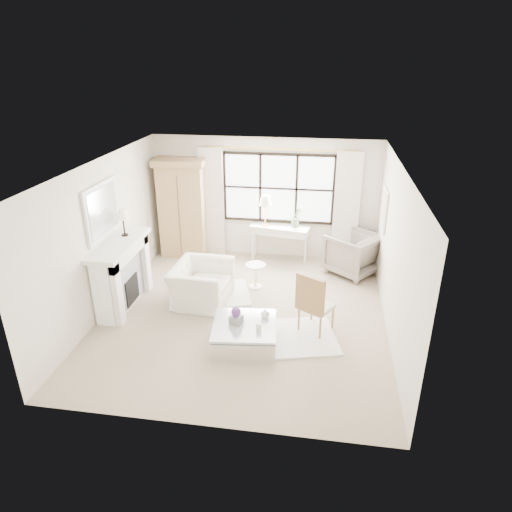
% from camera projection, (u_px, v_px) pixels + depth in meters
% --- Properties ---
extents(floor, '(5.50, 5.50, 0.00)m').
position_uv_depth(floor, '(244.00, 314.00, 8.25)').
color(floor, tan).
rests_on(floor, ground).
extents(ceiling, '(5.50, 5.50, 0.00)m').
position_uv_depth(ceiling, '(242.00, 166.00, 7.16)').
color(ceiling, white).
rests_on(ceiling, ground).
extents(wall_back, '(5.00, 0.00, 5.00)m').
position_uv_depth(wall_back, '(265.00, 198.00, 10.19)').
color(wall_back, silver).
rests_on(wall_back, ground).
extents(wall_front, '(5.00, 0.00, 5.00)m').
position_uv_depth(wall_front, '(200.00, 336.00, 5.22)').
color(wall_front, beige).
rests_on(wall_front, ground).
extents(wall_left, '(0.00, 5.50, 5.50)m').
position_uv_depth(wall_left, '(104.00, 237.00, 8.05)').
color(wall_left, beige).
rests_on(wall_left, ground).
extents(wall_right, '(0.00, 5.50, 5.50)m').
position_uv_depth(wall_right, '(395.00, 254.00, 7.36)').
color(wall_right, beige).
rests_on(wall_right, ground).
extents(window_pane, '(2.40, 0.02, 1.50)m').
position_uv_depth(window_pane, '(278.00, 188.00, 10.03)').
color(window_pane, white).
rests_on(window_pane, wall_back).
extents(window_frame, '(2.50, 0.04, 1.50)m').
position_uv_depth(window_frame, '(278.00, 188.00, 10.02)').
color(window_frame, black).
rests_on(window_frame, wall_back).
extents(curtain_rod, '(3.30, 0.04, 0.04)m').
position_uv_depth(curtain_rod, '(279.00, 149.00, 9.62)').
color(curtain_rod, gold).
rests_on(curtain_rod, wall_back).
extents(curtain_left, '(0.55, 0.10, 2.47)m').
position_uv_depth(curtain_left, '(212.00, 202.00, 10.31)').
color(curtain_left, beige).
rests_on(curtain_left, ground).
extents(curtain_right, '(0.55, 0.10, 2.47)m').
position_uv_depth(curtain_right, '(346.00, 209.00, 9.89)').
color(curtain_right, silver).
rests_on(curtain_right, ground).
extents(fireplace, '(0.58, 1.66, 1.26)m').
position_uv_depth(fireplace, '(121.00, 273.00, 8.31)').
color(fireplace, white).
rests_on(fireplace, ground).
extents(mirror_frame, '(0.05, 1.15, 0.95)m').
position_uv_depth(mirror_frame, '(102.00, 211.00, 7.85)').
color(mirror_frame, silver).
rests_on(mirror_frame, wall_left).
extents(mirror_glass, '(0.02, 1.00, 0.80)m').
position_uv_depth(mirror_glass, '(103.00, 211.00, 7.85)').
color(mirror_glass, silver).
rests_on(mirror_glass, wall_left).
extents(art_frame, '(0.04, 0.62, 0.82)m').
position_uv_depth(art_frame, '(384.00, 210.00, 8.81)').
color(art_frame, white).
rests_on(art_frame, wall_right).
extents(art_canvas, '(0.01, 0.52, 0.72)m').
position_uv_depth(art_canvas, '(383.00, 210.00, 8.82)').
color(art_canvas, beige).
rests_on(art_canvas, wall_right).
extents(mantel_lamp, '(0.22, 0.22, 0.51)m').
position_uv_depth(mantel_lamp, '(122.00, 215.00, 8.19)').
color(mantel_lamp, black).
rests_on(mantel_lamp, fireplace).
extents(armoire, '(1.15, 0.75, 2.24)m').
position_uv_depth(armoire, '(183.00, 207.00, 10.30)').
color(armoire, tan).
rests_on(armoire, floor).
extents(console_table, '(1.36, 0.67, 0.80)m').
position_uv_depth(console_table, '(280.00, 243.00, 10.31)').
color(console_table, white).
rests_on(console_table, floor).
extents(console_lamp, '(0.28, 0.28, 0.69)m').
position_uv_depth(console_lamp, '(265.00, 201.00, 9.97)').
color(console_lamp, '#AD7D3C').
rests_on(console_lamp, console_table).
extents(orchid_plant, '(0.30, 0.27, 0.46)m').
position_uv_depth(orchid_plant, '(296.00, 217.00, 10.00)').
color(orchid_plant, '#5B724C').
rests_on(orchid_plant, console_table).
extents(side_table, '(0.40, 0.40, 0.51)m').
position_uv_depth(side_table, '(256.00, 272.00, 9.06)').
color(side_table, white).
rests_on(side_table, floor).
extents(rug_left, '(1.78, 1.49, 0.03)m').
position_uv_depth(rug_left, '(209.00, 294.00, 8.89)').
color(rug_left, silver).
rests_on(rug_left, floor).
extents(rug_right, '(1.76, 1.49, 0.03)m').
position_uv_depth(rug_right, '(289.00, 337.00, 7.55)').
color(rug_right, white).
rests_on(rug_right, floor).
extents(club_armchair, '(1.07, 1.21, 0.75)m').
position_uv_depth(club_armchair, '(201.00, 284.00, 8.53)').
color(club_armchair, silver).
rests_on(club_armchair, floor).
extents(wingback_chair, '(1.35, 1.35, 0.89)m').
position_uv_depth(wingback_chair, '(353.00, 253.00, 9.64)').
color(wingback_chair, gray).
rests_on(wingback_chair, floor).
extents(french_chair, '(0.66, 0.66, 1.08)m').
position_uv_depth(french_chair, '(315.00, 315.00, 7.63)').
color(french_chair, '#A77946').
rests_on(french_chair, floor).
extents(coffee_table, '(1.10, 1.10, 0.38)m').
position_uv_depth(coffee_table, '(245.00, 335.00, 7.32)').
color(coffee_table, white).
rests_on(coffee_table, floor).
extents(planter_box, '(0.23, 0.23, 0.13)m').
position_uv_depth(planter_box, '(236.00, 320.00, 7.24)').
color(planter_box, slate).
rests_on(planter_box, coffee_table).
extents(planter_flowers, '(0.16, 0.16, 0.16)m').
position_uv_depth(planter_flowers, '(236.00, 312.00, 7.18)').
color(planter_flowers, '#5A3078').
rests_on(planter_flowers, planter_box).
extents(pillar_candle, '(0.09, 0.09, 0.12)m').
position_uv_depth(pillar_candle, '(259.00, 327.00, 7.07)').
color(pillar_candle, silver).
rests_on(pillar_candle, coffee_table).
extents(coffee_vase, '(0.15, 0.15, 0.15)m').
position_uv_depth(coffee_vase, '(265.00, 313.00, 7.40)').
color(coffee_vase, silver).
rests_on(coffee_vase, coffee_table).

